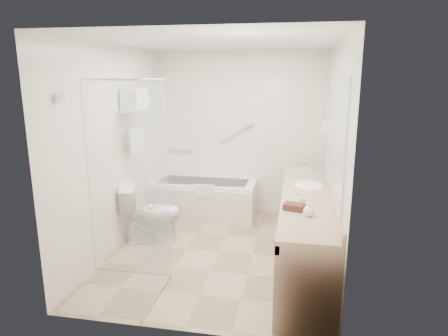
% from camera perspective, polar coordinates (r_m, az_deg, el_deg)
% --- Properties ---
extents(floor, '(3.20, 3.20, 0.00)m').
position_cam_1_polar(floor, '(5.07, -0.63, -11.84)').
color(floor, tan).
rests_on(floor, ground).
extents(ceiling, '(2.60, 3.20, 0.10)m').
position_cam_1_polar(ceiling, '(4.60, -0.72, 17.59)').
color(ceiling, silver).
rests_on(ceiling, wall_back).
extents(wall_back, '(2.60, 0.10, 2.50)m').
position_cam_1_polar(wall_back, '(6.23, 2.19, 4.97)').
color(wall_back, silver).
rests_on(wall_back, ground).
extents(wall_front, '(2.60, 0.10, 2.50)m').
position_cam_1_polar(wall_front, '(3.17, -6.31, -3.46)').
color(wall_front, silver).
rests_on(wall_front, ground).
extents(wall_left, '(0.10, 3.20, 2.50)m').
position_cam_1_polar(wall_left, '(5.09, -15.20, 2.59)').
color(wall_left, silver).
rests_on(wall_left, ground).
extents(wall_right, '(0.10, 3.20, 2.50)m').
position_cam_1_polar(wall_right, '(4.61, 15.39, 1.48)').
color(wall_right, silver).
rests_on(wall_right, ground).
extents(bathtub, '(1.60, 0.73, 0.59)m').
position_cam_1_polar(bathtub, '(6.20, -2.96, -4.33)').
color(bathtub, white).
rests_on(bathtub, floor).
extents(grab_bar_short, '(0.40, 0.03, 0.03)m').
position_cam_1_polar(grab_bar_short, '(6.45, -6.27, 2.49)').
color(grab_bar_short, silver).
rests_on(grab_bar_short, wall_back).
extents(grab_bar_long, '(0.53, 0.03, 0.33)m').
position_cam_1_polar(grab_bar_long, '(6.20, 1.68, 4.93)').
color(grab_bar_long, silver).
rests_on(grab_bar_long, wall_back).
extents(shower_enclosure, '(0.96, 0.91, 2.11)m').
position_cam_1_polar(shower_enclosure, '(4.04, -12.08, -2.69)').
color(shower_enclosure, silver).
rests_on(shower_enclosure, floor).
extents(towel_shelf, '(0.24, 0.55, 0.81)m').
position_cam_1_polar(towel_shelf, '(5.29, -12.61, 8.64)').
color(towel_shelf, silver).
rests_on(towel_shelf, wall_left).
extents(vanity_counter, '(0.55, 2.70, 0.95)m').
position_cam_1_polar(vanity_counter, '(4.61, 11.64, -6.18)').
color(vanity_counter, tan).
rests_on(vanity_counter, floor).
extents(sink, '(0.40, 0.52, 0.14)m').
position_cam_1_polar(sink, '(4.94, 12.03, -2.68)').
color(sink, white).
rests_on(sink, vanity_counter).
extents(faucet, '(0.03, 0.03, 0.14)m').
position_cam_1_polar(faucet, '(4.92, 13.78, -1.52)').
color(faucet, silver).
rests_on(faucet, vanity_counter).
extents(mirror, '(0.02, 2.00, 1.20)m').
position_cam_1_polar(mirror, '(4.41, 15.65, 4.90)').
color(mirror, '#A8AEB4').
rests_on(mirror, wall_right).
extents(hairdryer_unit, '(0.08, 0.10, 0.18)m').
position_cam_1_polar(hairdryer_unit, '(5.61, 14.17, 5.69)').
color(hairdryer_unit, silver).
rests_on(hairdryer_unit, wall_right).
extents(toilet, '(0.85, 0.62, 0.75)m').
position_cam_1_polar(toilet, '(5.34, -10.38, -6.40)').
color(toilet, white).
rests_on(toilet, floor).
extents(amenity_basket, '(0.22, 0.17, 0.06)m').
position_cam_1_polar(amenity_basket, '(4.00, 9.95, -5.48)').
color(amenity_basket, '#4C291B').
rests_on(amenity_basket, vanity_counter).
extents(soap_bottle_a, '(0.11, 0.16, 0.07)m').
position_cam_1_polar(soap_bottle_a, '(4.12, 11.06, -4.97)').
color(soap_bottle_a, silver).
rests_on(soap_bottle_a, vanity_counter).
extents(soap_bottle_b, '(0.12, 0.15, 0.10)m').
position_cam_1_polar(soap_bottle_b, '(3.86, 12.01, -5.99)').
color(soap_bottle_b, silver).
rests_on(soap_bottle_b, vanity_counter).
extents(water_bottle_left, '(0.07, 0.07, 0.22)m').
position_cam_1_polar(water_bottle_left, '(5.01, 12.13, -0.91)').
color(water_bottle_left, silver).
rests_on(water_bottle_left, vanity_counter).
extents(water_bottle_mid, '(0.07, 0.07, 0.22)m').
position_cam_1_polar(water_bottle_mid, '(5.09, 10.94, -0.66)').
color(water_bottle_mid, silver).
rests_on(water_bottle_mid, vanity_counter).
extents(water_bottle_right, '(0.06, 0.06, 0.21)m').
position_cam_1_polar(water_bottle_right, '(5.15, 11.55, -0.54)').
color(water_bottle_right, silver).
rests_on(water_bottle_right, vanity_counter).
extents(drinking_glass_near, '(0.09, 0.09, 0.10)m').
position_cam_1_polar(drinking_glass_near, '(4.76, 11.81, -2.27)').
color(drinking_glass_near, silver).
rests_on(drinking_glass_near, vanity_counter).
extents(drinking_glass_far, '(0.07, 0.07, 0.09)m').
position_cam_1_polar(drinking_glass_far, '(5.20, 10.89, -0.99)').
color(drinking_glass_far, silver).
rests_on(drinking_glass_far, vanity_counter).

